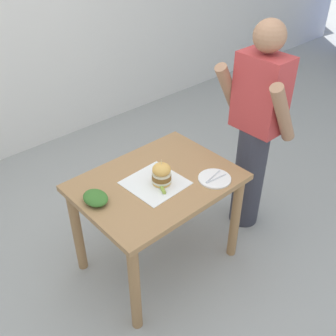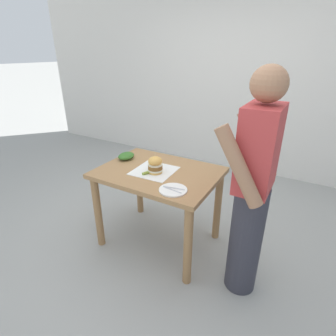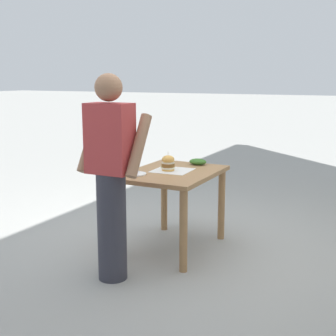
{
  "view_description": "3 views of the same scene",
  "coord_description": "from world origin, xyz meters",
  "px_view_note": "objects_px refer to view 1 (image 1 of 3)",
  "views": [
    {
      "loc": [
        1.6,
        -1.34,
        2.34
      ],
      "look_at": [
        0.0,
        0.1,
        0.82
      ],
      "focal_mm": 42.0,
      "sensor_mm": 36.0,
      "label": 1
    },
    {
      "loc": [
        1.8,
        1.14,
        1.76
      ],
      "look_at": [
        0.0,
        0.1,
        0.82
      ],
      "focal_mm": 28.0,
      "sensor_mm": 36.0,
      "label": 2
    },
    {
      "loc": [
        -1.92,
        3.94,
        1.66
      ],
      "look_at": [
        0.0,
        0.1,
        0.82
      ],
      "focal_mm": 50.0,
      "sensor_mm": 36.0,
      "label": 3
    }
  ],
  "objects_px": {
    "side_salad": "(96,198)",
    "sandwich": "(161,174)",
    "patio_table": "(157,196)",
    "side_plate_with_forks": "(215,179)",
    "diner_across_table": "(255,130)",
    "pickle_spear": "(163,189)"
  },
  "relations": [
    {
      "from": "side_plate_with_forks",
      "to": "side_salad",
      "type": "xyz_separation_m",
      "value": [
        -0.33,
        -0.72,
        0.03
      ]
    },
    {
      "from": "patio_table",
      "to": "diner_across_table",
      "type": "bearing_deg",
      "value": 80.71
    },
    {
      "from": "patio_table",
      "to": "sandwich",
      "type": "distance_m",
      "value": 0.22
    },
    {
      "from": "patio_table",
      "to": "diner_across_table",
      "type": "height_order",
      "value": "diner_across_table"
    },
    {
      "from": "patio_table",
      "to": "side_plate_with_forks",
      "type": "xyz_separation_m",
      "value": [
        0.25,
        0.29,
        0.14
      ]
    },
    {
      "from": "patio_table",
      "to": "diner_across_table",
      "type": "relative_size",
      "value": 0.63
    },
    {
      "from": "side_plate_with_forks",
      "to": "diner_across_table",
      "type": "height_order",
      "value": "diner_across_table"
    },
    {
      "from": "patio_table",
      "to": "sandwich",
      "type": "height_order",
      "value": "sandwich"
    },
    {
      "from": "side_salad",
      "to": "sandwich",
      "type": "bearing_deg",
      "value": 72.77
    },
    {
      "from": "sandwich",
      "to": "pickle_spear",
      "type": "relative_size",
      "value": 2.25
    },
    {
      "from": "patio_table",
      "to": "side_plate_with_forks",
      "type": "distance_m",
      "value": 0.41
    },
    {
      "from": "pickle_spear",
      "to": "side_salad",
      "type": "xyz_separation_m",
      "value": [
        -0.19,
        -0.38,
        0.02
      ]
    },
    {
      "from": "patio_table",
      "to": "side_salad",
      "type": "bearing_deg",
      "value": -100.86
    },
    {
      "from": "patio_table",
      "to": "side_plate_with_forks",
      "type": "bearing_deg",
      "value": 49.01
    },
    {
      "from": "side_salad",
      "to": "side_plate_with_forks",
      "type": "bearing_deg",
      "value": 64.99
    },
    {
      "from": "pickle_spear",
      "to": "diner_across_table",
      "type": "bearing_deg",
      "value": 88.34
    },
    {
      "from": "sandwich",
      "to": "diner_across_table",
      "type": "bearing_deg",
      "value": 83.97
    },
    {
      "from": "sandwich",
      "to": "side_plate_with_forks",
      "type": "height_order",
      "value": "sandwich"
    },
    {
      "from": "side_plate_with_forks",
      "to": "diner_across_table",
      "type": "relative_size",
      "value": 0.13
    },
    {
      "from": "sandwich",
      "to": "pickle_spear",
      "type": "height_order",
      "value": "sandwich"
    },
    {
      "from": "side_plate_with_forks",
      "to": "diner_across_table",
      "type": "distance_m",
      "value": 0.58
    },
    {
      "from": "side_plate_with_forks",
      "to": "pickle_spear",
      "type": "bearing_deg",
      "value": -112.29
    }
  ]
}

